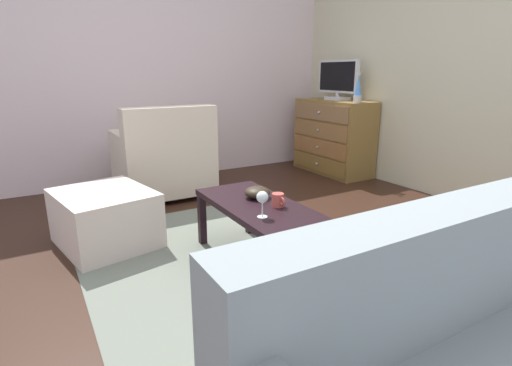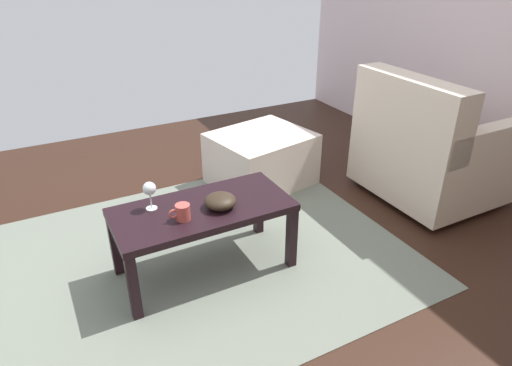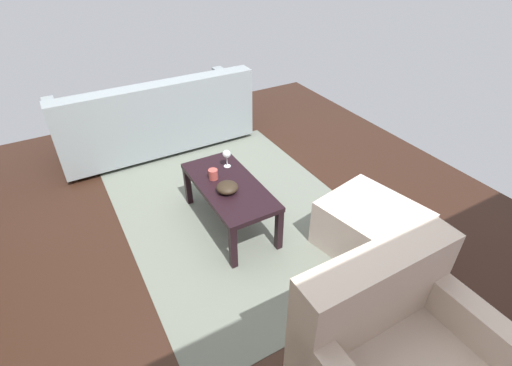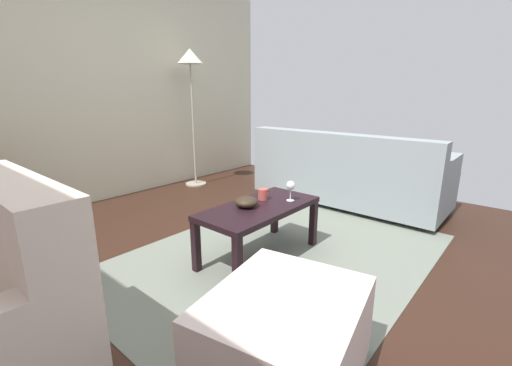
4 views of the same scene
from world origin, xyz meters
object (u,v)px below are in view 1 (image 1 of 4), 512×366
Objects in this scene: bowl_decorative at (257,192)px; armchair at (164,161)px; coffee_table at (257,211)px; mug at (278,200)px; dresser at (333,137)px; tv at (338,79)px; wine_glass at (262,198)px; lava_lamp at (358,89)px; ottoman at (105,218)px.

bowl_decorative is 1.66m from armchair.
coffee_table is 8.42× the size of mug.
dresser is 1.13× the size of armchair.
tv is 2.78m from coffee_table.
tv reaches higher than mug.
tv is 4.14× the size of wine_glass.
armchair is at bearing -178.05° from coffee_table.
dresser is at bearing 128.58° from coffee_table.
coffee_table is at bearing 1.95° from armchair.
wine_glass is at bearing -58.73° from mug.
lava_lamp is at bearing 125.00° from mug.
mug is 0.16× the size of ottoman.
bowl_decorative is (-0.08, 0.05, 0.10)m from coffee_table.
ottoman is at bearing -146.07° from wine_glass.
dresser is 0.73m from lava_lamp.
dresser is 3.15× the size of lava_lamp.
lava_lamp is 2.25m from armchair.
armchair is at bearing 178.64° from wine_glass.
ottoman is at bearing -73.53° from dresser.
bowl_decorative is at bearing 50.31° from ottoman.
tv is at bearing 75.61° from dresser.
ottoman is at bearing -136.62° from mug.
dresser reaches higher than mug.
ottoman is at bearing -73.77° from tv.
ottoman is at bearing -38.68° from armchair.
tv reaches higher than lava_lamp.
wine_glass is 1.30m from ottoman.
ottoman is (-1.05, -0.70, -0.33)m from wine_glass.
dresser is 2.65m from coffee_table.
tv is at bearing 128.16° from coffee_table.
ottoman is (0.94, -0.75, -0.17)m from armchair.
mug is (1.78, -2.02, -0.69)m from tv.
mug is (1.37, -1.95, -0.59)m from lava_lamp.
lava_lamp is at bearing 98.65° from ottoman.
armchair is at bearing -176.11° from bowl_decorative.
lava_lamp is 2.45m from mug.
dresser is 6.63× the size of wine_glass.
wine_glass is 0.22m from mug.
tv is at bearing 87.56° from armchair.
wine_glass is (0.25, -0.11, 0.17)m from coffee_table.
armchair is at bearing 141.32° from ottoman.
tv is 3.17m from ottoman.
lava_lamp is 0.47× the size of ottoman.
wine_glass reaches higher than bowl_decorative.
dresser is at bearing -104.39° from tv.
armchair reaches higher than bowl_decorative.
ottoman is (-0.94, -0.88, -0.26)m from mug.
mug is at bearing 28.88° from coffee_table.
tv is 3.80× the size of bowl_decorative.
ottoman is (-0.80, -0.81, -0.16)m from coffee_table.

